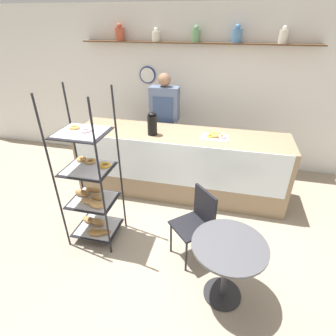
{
  "coord_description": "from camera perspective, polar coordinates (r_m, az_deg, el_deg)",
  "views": [
    {
      "loc": [
        0.65,
        -2.32,
        2.46
      ],
      "look_at": [
        0.0,
        0.42,
        0.86
      ],
      "focal_mm": 28.0,
      "sensor_mm": 36.0,
      "label": 1
    }
  ],
  "objects": [
    {
      "name": "cafe_chair",
      "position": [
        2.98,
        6.45,
        -10.83
      ],
      "size": [
        0.54,
        0.54,
        0.87
      ],
      "rotation": [
        0.0,
        0.0,
        5.47
      ],
      "color": "black",
      "rests_on": "ground_plane"
    },
    {
      "name": "pastry_rack",
      "position": [
        3.23,
        -16.34,
        -4.8
      ],
      "size": [
        0.58,
        0.51,
        1.88
      ],
      "color": "black",
      "rests_on": "ground_plane"
    },
    {
      "name": "donut_tray_counter",
      "position": [
        3.76,
        10.35,
        6.82
      ],
      "size": [
        0.39,
        0.25,
        0.05
      ],
      "color": "white",
      "rests_on": "display_counter"
    },
    {
      "name": "cafe_table",
      "position": [
        2.63,
        12.87,
        -18.59
      ],
      "size": [
        0.69,
        0.69,
        0.71
      ],
      "color": "#262628",
      "rests_on": "ground_plane"
    },
    {
      "name": "person_worker",
      "position": [
        4.5,
        -0.74,
        10.03
      ],
      "size": [
        0.47,
        0.23,
        1.74
      ],
      "color": "#282833",
      "rests_on": "ground_plane"
    },
    {
      "name": "ground_plane",
      "position": [
        3.44,
        -1.67,
        -15.89
      ],
      "size": [
        14.0,
        14.0,
        0.0
      ],
      "primitive_type": "plane",
      "color": "gray"
    },
    {
      "name": "back_wall",
      "position": [
        4.88,
        5.62,
        16.64
      ],
      "size": [
        10.0,
        0.3,
        2.7
      ],
      "color": "white",
      "rests_on": "ground_plane"
    },
    {
      "name": "display_counter",
      "position": [
        4.07,
        2.52,
        0.92
      ],
      "size": [
        3.15,
        0.77,
        1.01
      ],
      "color": "#937A5B",
      "rests_on": "ground_plane"
    },
    {
      "name": "coffee_carafe",
      "position": [
        3.77,
        -3.46,
        9.59
      ],
      "size": [
        0.14,
        0.14,
        0.33
      ],
      "color": "black",
      "rests_on": "display_counter"
    }
  ]
}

